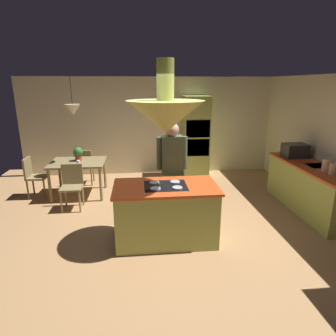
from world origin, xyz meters
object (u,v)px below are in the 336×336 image
cup_on_table (78,162)px  chair_at_corner (33,174)px  kitchen_island (166,213)px  chair_facing_island (72,183)px  canister_sugar (326,166)px  oven_tower (195,137)px  potted_plant_on_table (78,153)px  dining_table (78,166)px  microwave_on_counter (295,151)px  chair_by_back_wall (84,165)px  person_at_island (172,165)px  canister_flour (333,169)px

cup_on_table → chair_at_corner: bearing=167.2°
kitchen_island → chair_facing_island: size_ratio=1.80×
canister_sugar → oven_tower: bearing=121.7°
potted_plant_on_table → canister_sugar: size_ratio=1.37×
dining_table → potted_plant_on_table: 0.28m
canister_sugar → microwave_on_counter: bearing=90.0°
dining_table → cup_on_table: 0.28m
chair_by_back_wall → canister_sugar: canister_sugar is taller
oven_tower → person_at_island: bearing=-110.0°
chair_by_back_wall → potted_plant_on_table: 0.74m
chair_by_back_wall → chair_at_corner: bearing=35.7°
canister_flour → microwave_on_counter: size_ratio=0.40×
chair_at_corner → microwave_on_counter: 5.55m
potted_plant_on_table → cup_on_table: bearing=-80.3°
cup_on_table → canister_flour: canister_flour is taller
cup_on_table → canister_sugar: (4.48, -1.44, 0.20)m
chair_at_corner → canister_flour: 5.81m
canister_sugar → kitchen_island: bearing=-171.4°
chair_by_back_wall → microwave_on_counter: microwave_on_counter is taller
chair_at_corner → microwave_on_counter: (5.49, -0.64, 0.54)m
microwave_on_counter → cup_on_table: bearing=174.8°
dining_table → canister_flour: bearing=-22.2°
chair_by_back_wall → kitchen_island: bearing=121.4°
chair_by_back_wall → chair_at_corner: size_ratio=1.00×
dining_table → oven_tower: bearing=22.2°
cup_on_table → microwave_on_counter: size_ratio=0.20×
chair_by_back_wall → potted_plant_on_table: (0.01, -0.60, 0.42)m
chair_at_corner → potted_plant_on_table: bearing=-85.3°
kitchen_island → canister_flour: bearing=5.0°
oven_tower → cup_on_table: bearing=-153.3°
oven_tower → person_at_island: size_ratio=1.19×
chair_facing_island → canister_flour: (4.54, -1.17, 0.49)m
oven_tower → cup_on_table: oven_tower is taller
dining_table → canister_flour: canister_flour is taller
potted_plant_on_table → canister_flour: (4.53, -1.93, 0.06)m
cup_on_table → canister_flour: size_ratio=0.49×
cup_on_table → canister_flour: bearing=-19.9°
kitchen_island → oven_tower: 3.47m
microwave_on_counter → chair_by_back_wall: bearing=163.8°
microwave_on_counter → canister_sugar: bearing=-90.0°
person_at_island → canister_sugar: 2.68m
chair_by_back_wall → microwave_on_counter: bearing=163.8°
canister_flour → canister_sugar: 0.18m
person_at_island → chair_at_corner: person_at_island is taller
potted_plant_on_table → chair_facing_island: bearing=-90.8°
potted_plant_on_table → kitchen_island: bearing=-52.2°
chair_facing_island → chair_at_corner: size_ratio=1.00×
person_at_island → potted_plant_on_table: 2.38m
oven_tower → canister_flour: bearing=-59.8°
canister_flour → canister_sugar: bearing=90.0°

